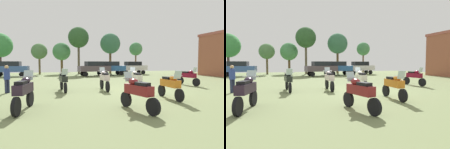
% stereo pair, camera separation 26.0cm
% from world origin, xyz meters
% --- Properties ---
extents(ground_plane, '(44.00, 52.00, 0.02)m').
position_xyz_m(ground_plane, '(0.00, 0.00, 0.01)').
color(ground_plane, '#738151').
extents(motorcycle_3, '(0.77, 2.15, 1.46)m').
position_xyz_m(motorcycle_3, '(-2.23, -4.87, 0.74)').
color(motorcycle_3, black).
rests_on(motorcycle_3, ground).
extents(motorcycle_5, '(0.62, 2.20, 1.51)m').
position_xyz_m(motorcycle_5, '(-0.05, 0.03, 0.76)').
color(motorcycle_5, black).
rests_on(motorcycle_5, ground).
extents(motorcycle_7, '(0.62, 2.21, 1.51)m').
position_xyz_m(motorcycle_7, '(-2.05, 0.62, 0.76)').
color(motorcycle_7, black).
rests_on(motorcycle_7, ground).
extents(motorcycle_8, '(0.62, 2.22, 1.47)m').
position_xyz_m(motorcycle_8, '(-4.66, 0.94, 0.74)').
color(motorcycle_8, black).
rests_on(motorcycle_8, ground).
extents(motorcycle_9, '(0.62, 2.23, 1.45)m').
position_xyz_m(motorcycle_9, '(0.32, -3.24, 0.73)').
color(motorcycle_9, black).
rests_on(motorcycle_9, ground).
extents(motorcycle_10, '(0.69, 2.18, 1.47)m').
position_xyz_m(motorcycle_10, '(5.12, 1.21, 0.74)').
color(motorcycle_10, black).
rests_on(motorcycle_10, ground).
extents(motorcycle_11, '(0.69, 2.20, 1.51)m').
position_xyz_m(motorcycle_11, '(-6.32, -3.58, 0.76)').
color(motorcycle_11, black).
rests_on(motorcycle_11, ground).
extents(car_1, '(4.36, 1.95, 2.00)m').
position_xyz_m(car_1, '(2.69, 14.93, 1.19)').
color(car_1, black).
rests_on(car_1, ground).
extents(car_2, '(4.38, 1.99, 2.00)m').
position_xyz_m(car_2, '(6.80, 16.01, 1.19)').
color(car_2, black).
rests_on(car_2, ground).
extents(car_3, '(4.39, 2.02, 2.00)m').
position_xyz_m(car_3, '(-10.60, 16.00, 1.19)').
color(car_3, black).
rests_on(car_3, ground).
extents(car_4, '(4.50, 2.35, 2.00)m').
position_xyz_m(car_4, '(0.13, 14.02, 1.19)').
color(car_4, black).
rests_on(car_4, ground).
extents(person_1, '(0.48, 0.48, 1.67)m').
position_xyz_m(person_1, '(-7.91, 1.22, 0.99)').
color(person_1, '#232946').
rests_on(person_1, ground).
extents(tree_1, '(3.28, 3.28, 7.47)m').
position_xyz_m(tree_1, '(-1.36, 18.90, 5.79)').
color(tree_1, brown).
rests_on(tree_1, ground).
extents(tree_2, '(2.39, 2.39, 4.77)m').
position_xyz_m(tree_2, '(-7.29, 19.55, 3.55)').
color(tree_2, brown).
rests_on(tree_2, ground).
extents(tree_3, '(2.32, 2.32, 5.41)m').
position_xyz_m(tree_3, '(8.72, 19.12, 4.22)').
color(tree_3, brown).
rests_on(tree_3, ground).
extents(tree_4, '(3.41, 3.41, 6.76)m').
position_xyz_m(tree_4, '(3.98, 19.09, 5.03)').
color(tree_4, brown).
rests_on(tree_4, ground).
extents(tree_6, '(2.88, 2.88, 5.10)m').
position_xyz_m(tree_6, '(-3.93, 20.53, 3.64)').
color(tree_6, brown).
rests_on(tree_6, ground).
extents(tree_7, '(3.50, 3.50, 6.08)m').
position_xyz_m(tree_7, '(-12.60, 19.47, 4.33)').
color(tree_7, '#4C3834').
rests_on(tree_7, ground).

